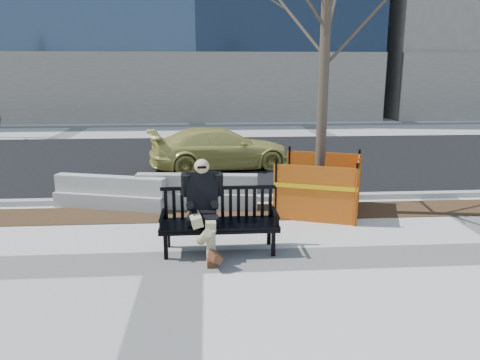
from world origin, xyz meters
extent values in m
plane|color=beige|center=(0.00, 0.00, 0.00)|extent=(120.00, 120.00, 0.00)
cube|color=#47301C|center=(0.00, 2.60, 0.00)|extent=(40.00, 1.20, 0.02)
cube|color=black|center=(0.00, 8.80, 0.00)|extent=(60.00, 10.40, 0.01)
cube|color=#9E9B93|center=(0.00, 3.55, 0.06)|extent=(60.00, 0.25, 0.12)
imported|color=#CCC35C|center=(0.99, 7.24, 0.00)|extent=(4.72, 2.67, 1.29)
camera|label=1|loc=(0.56, -7.14, 3.11)|focal=34.69mm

